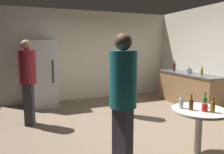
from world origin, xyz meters
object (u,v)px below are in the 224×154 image
object	(u,v)px
foreground_table	(199,116)
beer_bottle_amber	(213,107)
beer_bottle_on_counter	(202,72)
plastic_cup_red	(205,108)
kettle	(189,71)
wine_bottle_on_counter	(174,67)
refrigerator	(44,74)
beer_bottle_green	(205,102)
person_in_gray_shirt	(123,75)
beer_bottle_clear	(181,103)
person_in_teal_shirt	(123,94)
person_in_maroon_shirt	(28,76)
beer_bottle_brown	(191,104)

from	to	relation	value
foreground_table	beer_bottle_amber	distance (m)	0.27
beer_bottle_on_counter	plastic_cup_red	world-z (taller)	beer_bottle_on_counter
kettle	foreground_table	xyz separation A→B (m)	(-1.82, -2.34, -0.34)
plastic_cup_red	beer_bottle_amber	bearing A→B (deg)	-51.83
wine_bottle_on_counter	plastic_cup_red	bearing A→B (deg)	-120.73
refrigerator	plastic_cup_red	size ratio (longest dim) A/B	16.36
foreground_table	plastic_cup_red	size ratio (longest dim) A/B	7.27
wine_bottle_on_counter	beer_bottle_green	xyz separation A→B (m)	(-1.69, -2.94, -0.20)
person_in_gray_shirt	kettle	bearing A→B (deg)	90.64
beer_bottle_on_counter	person_in_gray_shirt	world-z (taller)	person_in_gray_shirt
beer_bottle_clear	person_in_teal_shirt	xyz separation A→B (m)	(-1.00, -0.11, 0.24)
beer_bottle_green	beer_bottle_clear	xyz separation A→B (m)	(-0.36, 0.09, 0.00)
kettle	person_in_maroon_shirt	size ratio (longest dim) A/B	0.14
person_in_gray_shirt	beer_bottle_brown	bearing A→B (deg)	-0.81
beer_bottle_clear	beer_bottle_on_counter	bearing A→B (deg)	40.57
beer_bottle_amber	person_in_teal_shirt	xyz separation A→B (m)	(-1.26, 0.22, 0.24)
refrigerator	beer_bottle_on_counter	bearing A→B (deg)	-25.09
beer_bottle_brown	person_in_maroon_shirt	size ratio (longest dim) A/B	0.13
beer_bottle_brown	plastic_cup_red	world-z (taller)	beer_bottle_brown
foreground_table	wine_bottle_on_counter	bearing A→B (deg)	58.58
beer_bottle_clear	person_in_maroon_shirt	world-z (taller)	person_in_maroon_shirt
refrigerator	person_in_gray_shirt	bearing A→B (deg)	-42.60
beer_bottle_clear	person_in_maroon_shirt	xyz separation A→B (m)	(-2.09, 2.21, 0.22)
beer_bottle_amber	foreground_table	bearing A→B (deg)	106.07
person_in_maroon_shirt	beer_bottle_green	bearing A→B (deg)	-27.49
wine_bottle_on_counter	person_in_gray_shirt	distance (m)	2.19
beer_bottle_brown	person_in_gray_shirt	bearing A→B (deg)	92.14
beer_bottle_on_counter	beer_bottle_clear	bearing A→B (deg)	-139.43
plastic_cup_red	person_in_maroon_shirt	bearing A→B (deg)	132.95
beer_bottle_brown	plastic_cup_red	size ratio (longest dim) A/B	2.09
kettle	person_in_gray_shirt	world-z (taller)	person_in_gray_shirt
beer_bottle_on_counter	person_in_gray_shirt	size ratio (longest dim) A/B	0.14
beer_bottle_clear	kettle	bearing A→B (deg)	47.18
beer_bottle_clear	beer_bottle_amber	bearing A→B (deg)	-50.81
beer_bottle_amber	beer_bottle_brown	bearing A→B (deg)	132.69
wine_bottle_on_counter	refrigerator	bearing A→B (deg)	168.58
refrigerator	beer_bottle_clear	xyz separation A→B (m)	(1.67, -3.60, -0.08)
wine_bottle_on_counter	kettle	bearing A→B (deg)	-91.21
beer_bottle_on_counter	person_in_teal_shirt	size ratio (longest dim) A/B	0.13
beer_bottle_green	kettle	bearing A→B (deg)	53.76
beer_bottle_brown	person_in_teal_shirt	bearing A→B (deg)	179.46
beer_bottle_on_counter	beer_bottle_brown	world-z (taller)	beer_bottle_on_counter
beer_bottle_brown	plastic_cup_red	distance (m)	0.18
beer_bottle_amber	beer_bottle_green	bearing A→B (deg)	69.43
beer_bottle_green	person_in_maroon_shirt	distance (m)	3.37
wine_bottle_on_counter	beer_bottle_green	size ratio (longest dim) A/B	1.35
refrigerator	foreground_table	bearing A→B (deg)	-63.25
beer_bottle_on_counter	person_in_maroon_shirt	distance (m)	4.23
kettle	beer_bottle_green	bearing A→B (deg)	-126.24
foreground_table	kettle	bearing A→B (deg)	52.19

